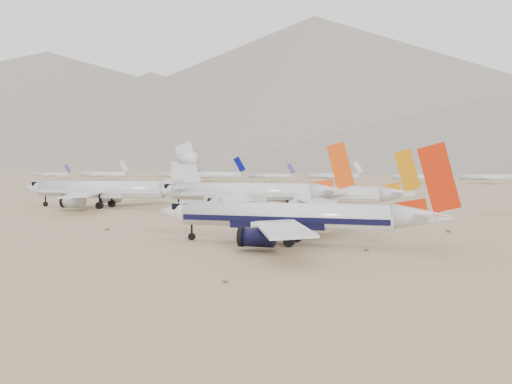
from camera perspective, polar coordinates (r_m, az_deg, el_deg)
ground at (r=97.57m, az=-3.59°, el=-5.40°), size 7000.00×7000.00×0.00m
main_airliner at (r=98.61m, az=4.14°, el=-2.50°), size 49.65×48.49×17.52m
row2_gold_tail at (r=161.29m, az=6.45°, el=-0.30°), size 50.40×49.29×17.95m
row2_orange_tail at (r=162.25m, az=-0.70°, el=-0.07°), size 55.58×54.37×19.82m
row2_white_trijet at (r=182.30m, az=-14.41°, el=0.28°), size 57.60×56.29×20.41m
distant_storage_row at (r=411.31m, az=8.34°, el=1.60°), size 516.78×60.77×16.31m
mountain_range at (r=1748.01m, az=17.72°, el=8.64°), size 7354.00×3024.00×470.00m
desert_scrub at (r=70.77m, az=-11.20°, el=-8.44°), size 261.14×121.67×0.63m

